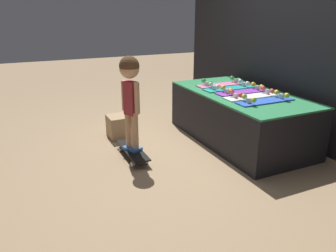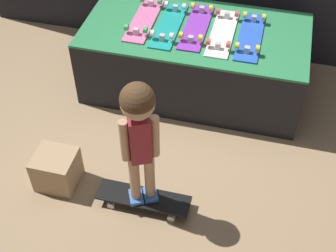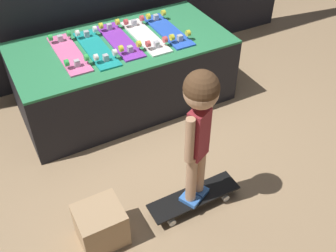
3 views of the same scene
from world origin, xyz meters
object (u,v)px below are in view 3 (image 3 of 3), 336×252
object	(u,v)px
storage_box	(101,225)
skateboard_white_on_rack	(145,35)
skateboard_pink_on_rack	(69,52)
skateboard_teal_on_rack	(96,48)
skateboard_on_floor	(194,198)
child	(199,117)
skateboard_blue_on_rack	(167,29)
skateboard_purple_on_rack	(120,40)

from	to	relation	value
storage_box	skateboard_white_on_rack	bearing A→B (deg)	53.46
skateboard_pink_on_rack	skateboard_teal_on_rack	xyz separation A→B (m)	(0.22, -0.03, 0.00)
skateboard_teal_on_rack	skateboard_on_floor	xyz separation A→B (m)	(0.15, -1.34, -0.55)
child	storage_box	world-z (taller)	child
skateboard_teal_on_rack	child	distance (m)	1.36
skateboard_blue_on_rack	skateboard_on_floor	xyz separation A→B (m)	(-0.51, -1.34, -0.55)
storage_box	skateboard_pink_on_rack	bearing A→B (deg)	77.63
child	skateboard_white_on_rack	bearing A→B (deg)	52.21
skateboard_purple_on_rack	child	world-z (taller)	child
skateboard_white_on_rack	child	xyz separation A→B (m)	(-0.29, -1.33, 0.18)
skateboard_purple_on_rack	storage_box	size ratio (longest dim) A/B	2.31
skateboard_white_on_rack	skateboard_on_floor	size ratio (longest dim) A/B	1.02
skateboard_white_on_rack	skateboard_on_floor	bearing A→B (deg)	-102.29
skateboard_white_on_rack	storage_box	xyz separation A→B (m)	(-0.95, -1.29, -0.48)
skateboard_teal_on_rack	skateboard_on_floor	distance (m)	1.45
skateboard_purple_on_rack	storage_box	world-z (taller)	skateboard_purple_on_rack
skateboard_blue_on_rack	storage_box	size ratio (longest dim) A/B	2.31
skateboard_pink_on_rack	child	world-z (taller)	child
skateboard_purple_on_rack	storage_box	distance (m)	1.58
skateboard_on_floor	child	size ratio (longest dim) A/B	0.65
skateboard_white_on_rack	skateboard_purple_on_rack	bearing A→B (deg)	171.12
skateboard_teal_on_rack	skateboard_on_floor	size ratio (longest dim) A/B	1.02
skateboard_purple_on_rack	child	distance (m)	1.38
skateboard_teal_on_rack	skateboard_white_on_rack	xyz separation A→B (m)	(0.44, -0.00, 0.00)
child	storage_box	size ratio (longest dim) A/B	3.49
skateboard_white_on_rack	skateboard_on_floor	world-z (taller)	skateboard_white_on_rack
skateboard_teal_on_rack	child	xyz separation A→B (m)	(0.15, -1.34, 0.18)
skateboard_pink_on_rack	skateboard_on_floor	size ratio (longest dim) A/B	1.02
skateboard_white_on_rack	child	bearing A→B (deg)	-102.29
skateboard_pink_on_rack	skateboard_white_on_rack	size ratio (longest dim) A/B	1.00
skateboard_teal_on_rack	skateboard_purple_on_rack	distance (m)	0.22
skateboard_teal_on_rack	skateboard_white_on_rack	bearing A→B (deg)	-0.35
skateboard_on_floor	skateboard_white_on_rack	bearing A→B (deg)	77.71
skateboard_pink_on_rack	skateboard_teal_on_rack	distance (m)	0.22
skateboard_white_on_rack	skateboard_blue_on_rack	size ratio (longest dim) A/B	1.00
child	skateboard_teal_on_rack	bearing A→B (deg)	70.96
skateboard_teal_on_rack	storage_box	world-z (taller)	skateboard_teal_on_rack
storage_box	skateboard_purple_on_rack	bearing A→B (deg)	61.01
skateboard_blue_on_rack	skateboard_white_on_rack	bearing A→B (deg)	-178.93
skateboard_purple_on_rack	skateboard_white_on_rack	distance (m)	0.22
skateboard_teal_on_rack	child	bearing A→B (deg)	-83.53
child	storage_box	bearing A→B (deg)	150.29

